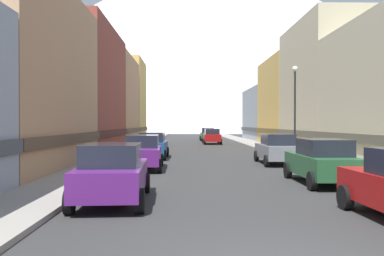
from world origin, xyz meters
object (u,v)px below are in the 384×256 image
at_px(car_left_1, 143,152).
at_px(car_right_2, 277,149).
at_px(car_left_0, 113,173).
at_px(streetlamp_right, 295,98).
at_px(potted_plant_1, 320,152).
at_px(car_driving_1, 212,136).
at_px(car_left_2, 152,145).
at_px(car_right_1, 322,161).
at_px(car_driving_0, 207,134).

distance_m(car_left_1, car_right_2, 8.00).
xyz_separation_m(car_left_0, streetlamp_right, (9.15, 13.23, 3.09)).
bearing_deg(potted_plant_1, car_right_2, -149.31).
bearing_deg(car_right_2, car_driving_1, 95.36).
relative_size(car_left_0, potted_plant_1, 5.60).
distance_m(car_left_2, car_driving_1, 20.19).
bearing_deg(car_driving_1, car_right_1, -85.97).
bearing_deg(streetlamp_right, car_left_1, -154.67).
relative_size(car_right_1, car_right_2, 1.00).
bearing_deg(car_right_2, streetlamp_right, 49.72).
bearing_deg(car_left_0, car_right_1, 25.54).
relative_size(car_left_1, potted_plant_1, 5.58).
relative_size(car_right_2, streetlamp_right, 0.75).
relative_size(car_left_1, car_left_2, 1.01).
distance_m(potted_plant_1, streetlamp_right, 3.79).
bearing_deg(car_right_1, car_left_2, 122.86).
height_order(car_driving_0, streetlamp_right, streetlamp_right).
bearing_deg(car_right_1, potted_plant_1, 71.68).
bearing_deg(car_left_0, streetlamp_right, 55.33).
bearing_deg(car_driving_0, car_left_2, -100.84).
bearing_deg(car_driving_1, car_left_2, -105.52).
bearing_deg(potted_plant_1, car_left_2, 168.98).
xyz_separation_m(car_left_2, streetlamp_right, (9.15, -2.17, 3.09)).
xyz_separation_m(car_driving_1, potted_plant_1, (5.40, -21.55, -0.32)).
xyz_separation_m(car_right_1, car_driving_0, (-2.20, 39.97, 0.00)).
relative_size(car_driving_0, car_driving_1, 1.00).
bearing_deg(streetlamp_right, potted_plant_1, 2.45).
bearing_deg(car_right_2, car_right_1, -89.99).
bearing_deg(car_driving_0, car_left_0, -97.06).
height_order(car_left_0, streetlamp_right, streetlamp_right).
distance_m(car_left_0, car_left_2, 15.40).
height_order(car_left_0, car_left_2, same).
bearing_deg(streetlamp_right, car_left_2, 166.64).
distance_m(car_driving_1, streetlamp_right, 22.16).
xyz_separation_m(car_right_1, streetlamp_right, (1.55, 9.60, 3.09)).
relative_size(car_right_1, streetlamp_right, 0.75).
bearing_deg(car_left_1, car_right_1, -34.70).
distance_m(car_driving_0, streetlamp_right, 30.76).
distance_m(car_left_0, car_driving_1, 35.26).
bearing_deg(potted_plant_1, streetlamp_right, -177.55).
relative_size(car_right_1, car_driving_0, 1.00).
bearing_deg(car_driving_1, car_right_2, -84.64).
xyz_separation_m(car_left_1, car_right_1, (7.60, -5.26, 0.00)).
relative_size(car_left_2, streetlamp_right, 0.76).
relative_size(car_left_2, car_driving_0, 1.01).
bearing_deg(car_left_1, car_right_2, 18.23).
distance_m(car_right_1, streetlamp_right, 10.20).
relative_size(car_left_2, car_right_1, 1.00).
xyz_separation_m(car_left_0, car_left_1, (-0.00, 8.89, 0.00)).
bearing_deg(car_right_2, car_left_2, 152.23).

